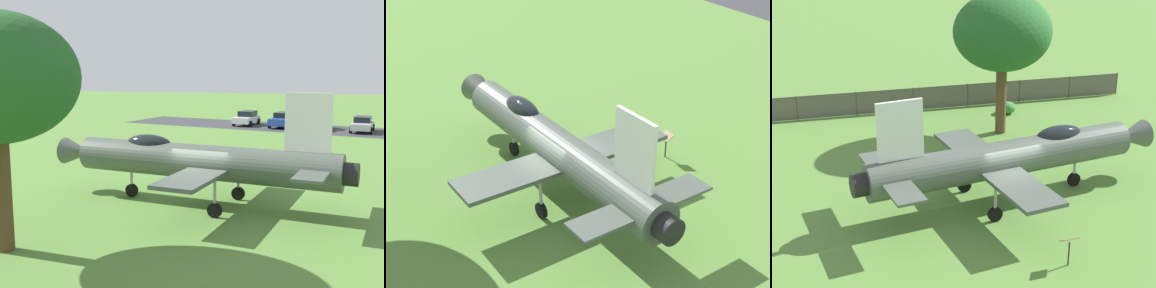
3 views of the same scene
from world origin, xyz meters
The scene contains 3 objects.
ground_plane centered at (0.00, 0.00, 0.00)m, with size 200.00×200.00×0.00m, color #568438.
display_jet centered at (-0.06, -0.36, 1.96)m, with size 8.73×13.68×4.97m.
info_plaque centered at (-5.16, 1.27, 0.85)m, with size 0.54×0.68×1.14m.
Camera 2 is at (12.57, 13.92, 12.03)m, focal length 53.01 mm.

